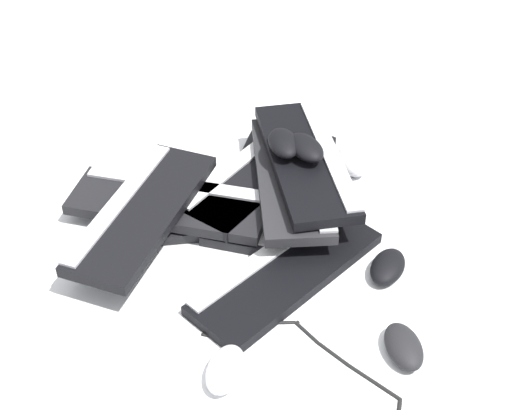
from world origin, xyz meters
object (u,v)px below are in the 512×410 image
at_px(keyboard_6, 142,211).
at_px(mouse_4, 284,143).
at_px(keyboard_0, 198,215).
at_px(mouse_0, 388,267).
at_px(mouse_2, 225,369).
at_px(keyboard_3, 258,174).
at_px(keyboard_5, 169,203).
at_px(keyboard_4, 292,176).
at_px(keyboard_1, 286,272).
at_px(keyboard_2, 261,186).
at_px(mouse_3, 349,163).
at_px(mouse_1, 306,148).
at_px(keyboard_7, 306,160).
at_px(mouse_5, 404,346).

relative_size(keyboard_6, mouse_4, 4.20).
bearing_deg(keyboard_0, mouse_0, 152.53).
bearing_deg(mouse_2, keyboard_3, -170.41).
bearing_deg(keyboard_6, keyboard_5, -132.08).
xyz_separation_m(keyboard_6, mouse_0, (-0.50, 0.15, -0.05)).
bearing_deg(mouse_0, keyboard_3, 69.64).
bearing_deg(mouse_0, keyboard_4, 65.27).
xyz_separation_m(keyboard_0, keyboard_1, (-0.18, 0.19, 0.00)).
bearing_deg(mouse_0, keyboard_1, 118.68).
bearing_deg(keyboard_6, keyboard_4, -163.53).
height_order(keyboard_2, mouse_3, mouse_3).
distance_m(keyboard_2, keyboard_4, 0.10).
distance_m(keyboard_4, mouse_1, 0.07).
distance_m(keyboard_5, mouse_0, 0.50).
bearing_deg(keyboard_3, mouse_1, 159.29).
bearing_deg(mouse_4, keyboard_7, 62.93).
bearing_deg(keyboard_1, keyboard_5, -40.25).
bearing_deg(mouse_4, mouse_5, 11.11).
relative_size(keyboard_3, mouse_2, 3.93).
relative_size(keyboard_2, mouse_3, 4.23).
relative_size(keyboard_1, keyboard_2, 0.93).
relative_size(keyboard_1, mouse_2, 3.92).
relative_size(keyboard_4, mouse_5, 4.01).
relative_size(keyboard_3, mouse_1, 3.93).
height_order(mouse_0, mouse_1, mouse_1).
distance_m(keyboard_2, mouse_3, 0.23).
bearing_deg(keyboard_1, mouse_2, 60.72).
bearing_deg(keyboard_7, keyboard_6, 17.64).
xyz_separation_m(keyboard_2, mouse_0, (-0.24, 0.29, 0.01)).
bearing_deg(keyboard_4, keyboard_7, -151.72).
relative_size(keyboard_6, mouse_3, 4.20).
bearing_deg(keyboard_2, mouse_5, 114.01).
height_order(keyboard_6, mouse_0, keyboard_6).
xyz_separation_m(keyboard_3, mouse_0, (-0.24, 0.30, -0.02)).
relative_size(keyboard_0, mouse_5, 4.06).
height_order(keyboard_1, mouse_4, mouse_4).
height_order(keyboard_6, mouse_5, keyboard_6).
relative_size(keyboard_1, mouse_3, 3.92).
bearing_deg(keyboard_1, mouse_3, -118.92).
bearing_deg(mouse_5, mouse_0, 169.87).
bearing_deg(mouse_3, keyboard_7, -72.58).
bearing_deg(keyboard_6, mouse_0, 163.23).
xyz_separation_m(keyboard_0, mouse_3, (-0.37, -0.16, 0.01)).
distance_m(mouse_2, mouse_5, 0.33).
relative_size(keyboard_1, keyboard_7, 0.95).
distance_m(keyboard_3, keyboard_6, 0.30).
bearing_deg(keyboard_5, mouse_0, 154.83).
distance_m(keyboard_1, keyboard_3, 0.30).
height_order(mouse_0, mouse_5, same).
relative_size(keyboard_1, mouse_1, 3.92).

